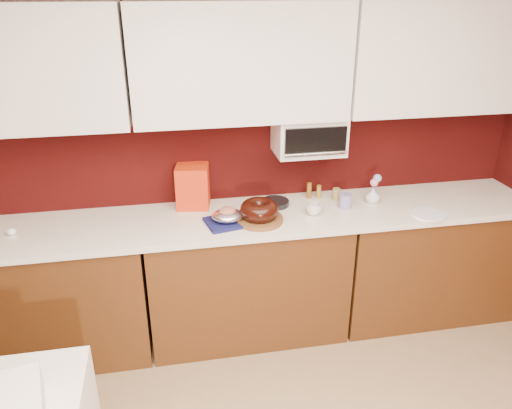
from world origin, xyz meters
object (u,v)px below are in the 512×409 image
object	(u,v)px
bundt_cake	(259,210)
pandoro_box	(193,186)
flower_vase	(373,194)
toaster_oven	(309,135)
foil_ham_nest	(228,216)
coffee_mug	(314,208)
blue_jar	(345,201)

from	to	relation	value
bundt_cake	pandoro_box	distance (m)	0.51
flower_vase	toaster_oven	bearing A→B (deg)	165.20
foil_ham_nest	coffee_mug	world-z (taller)	coffee_mug
foil_ham_nest	blue_jar	size ratio (longest dim) A/B	2.01
foil_ham_nest	blue_jar	xyz separation A→B (m)	(0.81, 0.09, -0.01)
pandoro_box	blue_jar	world-z (taller)	pandoro_box
toaster_oven	coffee_mug	size ratio (longest dim) A/B	4.84
flower_vase	foil_ham_nest	bearing A→B (deg)	-172.20
coffee_mug	pandoro_box	bearing A→B (deg)	159.50
pandoro_box	flower_vase	distance (m)	1.23
toaster_oven	foil_ham_nest	bearing A→B (deg)	-156.21
pandoro_box	coffee_mug	size ratio (longest dim) A/B	3.11
foil_ham_nest	pandoro_box	xyz separation A→B (m)	(-0.19, 0.31, 0.09)
pandoro_box	coffee_mug	xyz separation A→B (m)	(0.76, -0.28, -0.10)
foil_ham_nest	flower_vase	size ratio (longest dim) A/B	1.65
coffee_mug	flower_vase	world-z (taller)	flower_vase
toaster_oven	pandoro_box	world-z (taller)	toaster_oven
bundt_cake	toaster_oven	bearing A→B (deg)	34.65
coffee_mug	blue_jar	xyz separation A→B (m)	(0.24, 0.06, 0.00)
coffee_mug	blue_jar	size ratio (longest dim) A/B	0.93
bundt_cake	blue_jar	size ratio (longest dim) A/B	2.47
blue_jar	foil_ham_nest	bearing A→B (deg)	-173.71
foil_ham_nest	coffee_mug	distance (m)	0.57
foil_ham_nest	pandoro_box	world-z (taller)	pandoro_box
bundt_cake	flower_vase	size ratio (longest dim) A/B	2.03
toaster_oven	foil_ham_nest	distance (m)	0.76
toaster_oven	blue_jar	world-z (taller)	toaster_oven
pandoro_box	coffee_mug	world-z (taller)	pandoro_box
bundt_cake	coffee_mug	size ratio (longest dim) A/B	2.65
toaster_oven	flower_vase	bearing A→B (deg)	-14.80
bundt_cake	flower_vase	distance (m)	0.84
coffee_mug	flower_vase	size ratio (longest dim) A/B	0.77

